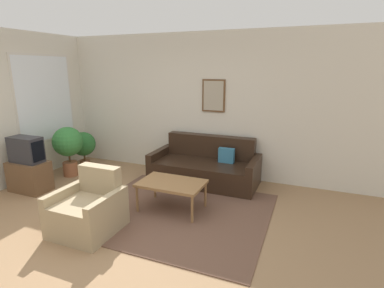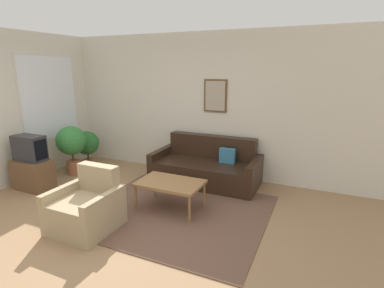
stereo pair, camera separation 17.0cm
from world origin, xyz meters
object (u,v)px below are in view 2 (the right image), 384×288
at_px(tv, 29,148).
at_px(armchair, 87,209).
at_px(potted_plant_tall, 71,143).
at_px(couch, 206,168).
at_px(coffee_table, 170,184).

relative_size(tv, armchair, 0.70).
xyz_separation_m(tv, potted_plant_tall, (0.08, 0.84, -0.10)).
bearing_deg(tv, armchair, -19.77).
distance_m(tv, armchair, 1.99).
bearing_deg(armchair, couch, 52.13).
bearing_deg(couch, coffee_table, -93.84).
distance_m(coffee_table, armchair, 1.19).
relative_size(tv, potted_plant_tall, 0.58).
height_order(couch, potted_plant_tall, potted_plant_tall).
bearing_deg(armchair, tv, 143.09).
height_order(tv, potted_plant_tall, potted_plant_tall).
height_order(couch, armchair, couch).
height_order(tv, armchair, tv).
bearing_deg(armchair, potted_plant_tall, 122.28).
xyz_separation_m(armchair, potted_plant_tall, (-1.74, 1.49, 0.35)).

